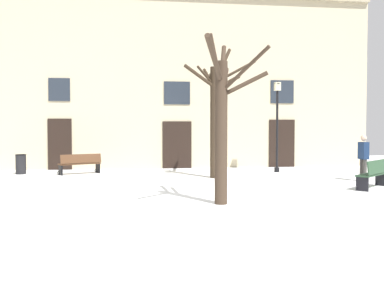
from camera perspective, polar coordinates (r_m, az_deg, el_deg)
The scene contains 9 objects.
ground_plane at distance 13.04m, azimuth 0.97°, elevation -6.39°, with size 31.02×31.02×0.00m, color white.
building_facade at distance 21.22m, azimuth -2.45°, elevation 8.50°, with size 19.39×0.60×8.46m.
tree_foreground at distance 16.96m, azimuth 3.02°, elevation 3.98°, with size 2.85×1.68×5.10m.
tree_center at distance 11.16m, azimuth 3.88°, elevation 3.29°, with size 1.82×2.52×4.16m.
streetlamp at distance 19.44m, azimuth 10.89°, elevation 3.50°, with size 0.30×0.30×3.94m.
litter_bin at distance 19.68m, azimuth -21.14°, elevation -2.42°, with size 0.45×0.45×0.82m.
bench_facing_shops at distance 18.89m, azimuth -14.20°, elevation -2.45°, with size 1.74×1.14×0.84m.
bench_back_to_back_left at distance 15.18m, azimuth 22.37°, elevation -3.52°, with size 1.64×1.48×0.92m.
person_crossing_plaza at distance 17.04m, azimuth 21.16°, elevation -1.42°, with size 0.26×0.40×1.66m.
Camera 1 is at (-1.97, -12.74, 1.95)m, focal length 41.50 mm.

